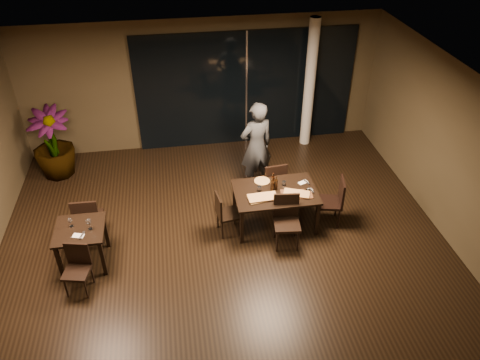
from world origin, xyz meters
name	(u,v)px	position (x,y,z in m)	size (l,w,h in m)	color
ground	(228,258)	(0.00, 0.00, 0.00)	(8.00, 8.00, 0.00)	black
wall_back	(202,84)	(0.00, 4.05, 1.50)	(8.00, 0.10, 3.00)	#433823
wall_right	(466,166)	(4.05, 0.00, 1.50)	(0.10, 8.00, 3.00)	#433823
ceiling	(224,99)	(0.00, 0.00, 3.02)	(8.00, 8.00, 0.04)	silver
window_panel	(246,89)	(1.00, 3.96, 1.35)	(5.00, 0.06, 2.70)	black
column	(310,85)	(2.40, 3.65, 1.50)	(0.24, 0.24, 3.00)	silver
main_table	(275,194)	(1.00, 0.80, 0.68)	(1.50, 1.00, 0.75)	black
side_table	(81,235)	(-2.40, 0.30, 0.62)	(0.80, 0.80, 0.75)	black
chair_main_far	(274,181)	(1.11, 1.42, 0.54)	(0.49, 0.49, 0.96)	black
chair_main_near	(286,217)	(1.09, 0.29, 0.54)	(0.49, 0.49, 0.97)	black
chair_main_left	(224,212)	(0.04, 0.69, 0.48)	(0.45, 0.45, 0.86)	black
chair_main_right	(334,199)	(2.09, 0.66, 0.54)	(0.54, 0.54, 0.97)	black
chair_side_far	(88,218)	(-2.35, 0.84, 0.54)	(0.46, 0.46, 0.97)	black
chair_side_near	(77,265)	(-2.41, -0.25, 0.47)	(0.46, 0.46, 0.84)	black
diner	(256,146)	(0.88, 2.07, 0.96)	(0.65, 0.43, 1.92)	#2E3033
potted_plant	(52,143)	(-3.27, 3.17, 0.77)	(0.85, 0.85, 1.55)	#174617
pizza_board_left	(263,198)	(0.73, 0.63, 0.76)	(0.52, 0.26, 0.01)	#493017
pizza_board_right	(297,194)	(1.35, 0.64, 0.76)	(0.56, 0.28, 0.01)	#4C2B18
oblong_pizza_left	(263,197)	(0.73, 0.63, 0.77)	(0.50, 0.24, 0.02)	#681209
oblong_pizza_right	(297,193)	(1.35, 0.64, 0.77)	(0.44, 0.20, 0.02)	maroon
round_pizza	(262,181)	(0.82, 1.14, 0.76)	(0.28, 0.28, 0.01)	#AB3213
bottle_a	(272,185)	(0.94, 0.82, 0.89)	(0.06, 0.06, 0.28)	black
bottle_b	(276,183)	(1.02, 0.85, 0.89)	(0.06, 0.06, 0.28)	black
bottle_c	(273,180)	(0.98, 0.94, 0.90)	(0.07, 0.07, 0.30)	black
tumbler_left	(259,188)	(0.72, 0.86, 0.80)	(0.08, 0.08, 0.09)	white
tumbler_right	(284,183)	(1.20, 0.96, 0.79)	(0.07, 0.07, 0.08)	white
napkin_near	(308,191)	(1.58, 0.71, 0.76)	(0.18, 0.10, 0.01)	white
napkin_far	(303,183)	(1.57, 0.97, 0.76)	(0.18, 0.10, 0.01)	white
wine_glass_a	(71,223)	(-2.53, 0.38, 0.83)	(0.07, 0.07, 0.16)	white
wine_glass_b	(89,224)	(-2.22, 0.27, 0.85)	(0.09, 0.09, 0.20)	white
side_napkin	(78,236)	(-2.39, 0.11, 0.76)	(0.18, 0.11, 0.01)	white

